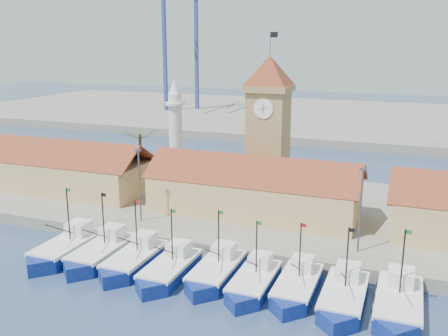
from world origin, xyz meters
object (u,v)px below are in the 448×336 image
at_px(boat_4, 215,273).
at_px(minaret, 176,132).
at_px(clock_tower, 268,125).
at_px(boat_0, 65,250).

distance_m(boat_4, minaret, 30.90).
relative_size(boat_4, clock_tower, 0.43).
height_order(boat_0, boat_4, boat_0).
relative_size(boat_4, minaret, 0.60).
xyz_separation_m(boat_4, clock_tower, (-1.35, 22.64, 11.19)).
height_order(boat_4, clock_tower, clock_tower).
height_order(clock_tower, minaret, clock_tower).
bearing_deg(clock_tower, minaret, 172.39).
bearing_deg(minaret, boat_0, -92.44).
distance_m(boat_0, boat_4, 17.45).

